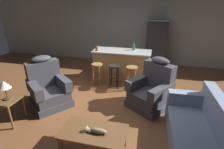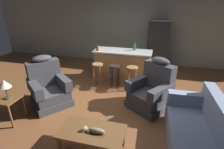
# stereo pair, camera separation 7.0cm
# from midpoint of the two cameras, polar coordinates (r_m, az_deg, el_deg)

# --- Properties ---
(ground_plane) EXTENTS (12.00, 12.00, 0.00)m
(ground_plane) POSITION_cam_midpoint_polar(r_m,az_deg,el_deg) (4.64, -0.54, -8.02)
(ground_plane) COLOR brown
(back_wall) EXTENTS (12.00, 0.05, 2.60)m
(back_wall) POSITION_cam_midpoint_polar(r_m,az_deg,el_deg) (7.13, 5.79, 14.19)
(back_wall) COLOR #939E93
(back_wall) RESTS_ON ground_plane
(coffee_table) EXTENTS (1.10, 0.60, 0.42)m
(coffee_table) POSITION_cam_midpoint_polar(r_m,az_deg,el_deg) (3.08, -6.72, -18.53)
(coffee_table) COLOR brown
(coffee_table) RESTS_ON ground_plane
(fish_figurine) EXTENTS (0.34, 0.10, 0.10)m
(fish_figurine) POSITION_cam_midpoint_polar(r_m,az_deg,el_deg) (2.98, -5.78, -17.81)
(fish_figurine) COLOR #4C3823
(fish_figurine) RESTS_ON coffee_table
(couch) EXTENTS (0.92, 1.93, 0.94)m
(couch) POSITION_cam_midpoint_polar(r_m,az_deg,el_deg) (3.36, 26.75, -17.84)
(couch) COLOR #8493B2
(couch) RESTS_ON ground_plane
(recliner_near_lamp) EXTENTS (1.18, 1.18, 1.20)m
(recliner_near_lamp) POSITION_cam_midpoint_polar(r_m,az_deg,el_deg) (4.54, -20.46, -4.29)
(recliner_near_lamp) COLOR #3D3D42
(recliner_near_lamp) RESTS_ON ground_plane
(recliner_near_island) EXTENTS (1.17, 1.17, 1.20)m
(recliner_near_island) POSITION_cam_midpoint_polar(r_m,az_deg,el_deg) (4.28, 12.42, -5.04)
(recliner_near_island) COLOR #3D3D42
(recliner_near_island) RESTS_ON ground_plane
(end_table) EXTENTS (0.48, 0.48, 0.56)m
(end_table) POSITION_cam_midpoint_polar(r_m,az_deg,el_deg) (4.23, -31.31, -7.92)
(end_table) COLOR brown
(end_table) RESTS_ON ground_plane
(table_lamp) EXTENTS (0.24, 0.24, 0.41)m
(table_lamp) POSITION_cam_midpoint_polar(r_m,az_deg,el_deg) (4.03, -32.20, -3.07)
(table_lamp) COLOR #4C3823
(table_lamp) RESTS_ON end_table
(kitchen_island) EXTENTS (1.80, 0.70, 0.95)m
(kitchen_island) POSITION_cam_midpoint_polar(r_m,az_deg,el_deg) (5.63, 2.82, 3.16)
(kitchen_island) COLOR #9E7042
(kitchen_island) RESTS_ON ground_plane
(bar_stool_left) EXTENTS (0.32, 0.32, 0.68)m
(bar_stool_left) POSITION_cam_midpoint_polar(r_m,az_deg,el_deg) (5.21, -5.24, 1.32)
(bar_stool_left) COLOR olive
(bar_stool_left) RESTS_ON ground_plane
(bar_stool_middle) EXTENTS (0.32, 0.32, 0.68)m
(bar_stool_middle) POSITION_cam_midpoint_polar(r_m,az_deg,el_deg) (5.08, 0.28, 0.82)
(bar_stool_middle) COLOR black
(bar_stool_middle) RESTS_ON ground_plane
(bar_stool_right) EXTENTS (0.32, 0.32, 0.68)m
(bar_stool_right) POSITION_cam_midpoint_polar(r_m,az_deg,el_deg) (4.99, 6.05, 0.28)
(bar_stool_right) COLOR olive
(bar_stool_right) RESTS_ON ground_plane
(refrigerator) EXTENTS (0.70, 0.69, 1.76)m
(refrigerator) POSITION_cam_midpoint_polar(r_m,az_deg,el_deg) (6.58, 13.83, 9.14)
(refrigerator) COLOR black
(refrigerator) RESTS_ON ground_plane
(bottle_tall_green) EXTENTS (0.08, 0.08, 0.20)m
(bottle_tall_green) POSITION_cam_midpoint_polar(r_m,az_deg,el_deg) (5.47, -5.40, 8.49)
(bottle_tall_green) COLOR brown
(bottle_tall_green) RESTS_ON kitchen_island
(bottle_short_amber) EXTENTS (0.08, 0.08, 0.25)m
(bottle_short_amber) POSITION_cam_midpoint_polar(r_m,az_deg,el_deg) (5.56, 6.74, 8.90)
(bottle_short_amber) COLOR #2D6B38
(bottle_short_amber) RESTS_ON kitchen_island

